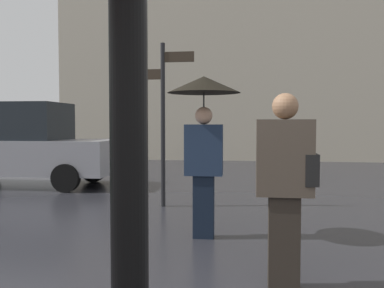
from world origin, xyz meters
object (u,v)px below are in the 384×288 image
parked_car_left (20,145)px  street_signpost (163,108)px  pedestrian_with_umbrella (204,116)px  pedestrian_with_bag (286,179)px

parked_car_left → street_signpost: bearing=-16.6°
pedestrian_with_umbrella → street_signpost: bearing=60.6°
pedestrian_with_bag → parked_car_left: 8.09m
pedestrian_with_bag → parked_car_left: size_ratio=0.40×
pedestrian_with_bag → street_signpost: (-1.85, 3.58, 0.77)m
pedestrian_with_bag → pedestrian_with_umbrella: bearing=-103.3°
parked_car_left → street_signpost: (3.94, -2.07, 0.78)m
street_signpost → pedestrian_with_bag: bearing=-62.7°
parked_car_left → pedestrian_with_umbrella: bearing=-28.6°
pedestrian_with_umbrella → parked_car_left: (-4.88, 4.05, -0.61)m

